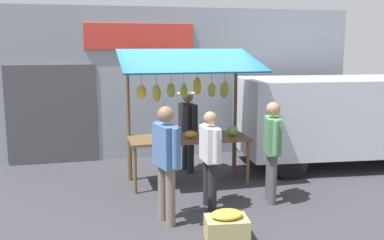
{
  "coord_description": "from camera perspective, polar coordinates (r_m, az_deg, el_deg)",
  "views": [
    {
      "loc": [
        1.86,
        7.8,
        2.58
      ],
      "look_at": [
        0.0,
        0.3,
        1.25
      ],
      "focal_mm": 41.25,
      "sensor_mm": 36.0,
      "label": 1
    }
  ],
  "objects": [
    {
      "name": "shopper_with_shopping_bag",
      "position": [
        7.31,
        10.32,
        -3.13
      ],
      "size": [
        0.34,
        0.69,
        1.67
      ],
      "rotation": [
        0.0,
        0.0,
        -1.84
      ],
      "color": "#4C4C51",
      "rests_on": "ground"
    },
    {
      "name": "street_backdrop",
      "position": [
        10.2,
        -3.7,
        4.78
      ],
      "size": [
        9.0,
        0.3,
        3.4
      ],
      "color": "#8C939E",
      "rests_on": "ground"
    },
    {
      "name": "parked_van",
      "position": [
        9.87,
        18.25,
        0.77
      ],
      "size": [
        4.55,
        2.25,
        1.88
      ],
      "rotation": [
        0.0,
        0.0,
        -0.09
      ],
      "color": "silver",
      "rests_on": "ground"
    },
    {
      "name": "ground_plane",
      "position": [
        8.43,
        -0.5,
        -8.07
      ],
      "size": [
        40.0,
        40.0,
        0.0
      ],
      "primitive_type": "plane",
      "color": "#38383D"
    },
    {
      "name": "produce_crate_near",
      "position": [
        6.03,
        4.5,
        -13.56
      ],
      "size": [
        0.61,
        0.48,
        0.42
      ],
      "color": "tan",
      "rests_on": "ground"
    },
    {
      "name": "vendor_with_sunhat",
      "position": [
        8.94,
        -0.54,
        -0.56
      ],
      "size": [
        0.43,
        0.7,
        1.65
      ],
      "rotation": [
        0.0,
        0.0,
        1.74
      ],
      "color": "#232328",
      "rests_on": "ground"
    },
    {
      "name": "shopper_with_ponytail",
      "position": [
        6.32,
        -3.37,
        -4.65
      ],
      "size": [
        0.33,
        0.71,
        1.72
      ],
      "rotation": [
        0.0,
        0.0,
        -1.34
      ],
      "color": "#726656",
      "rests_on": "ground"
    },
    {
      "name": "shopper_in_striped_shirt",
      "position": [
        6.94,
        2.34,
        -4.34
      ],
      "size": [
        0.23,
        0.67,
        1.56
      ],
      "rotation": [
        0.0,
        0.0,
        -1.55
      ],
      "color": "#232328",
      "rests_on": "ground"
    },
    {
      "name": "market_stall",
      "position": [
        8.14,
        -0.4,
        2.47
      ],
      "size": [
        2.5,
        1.46,
        2.5
      ],
      "color": "brown",
      "rests_on": "ground"
    }
  ]
}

